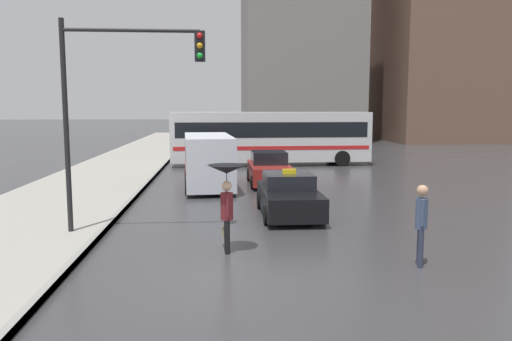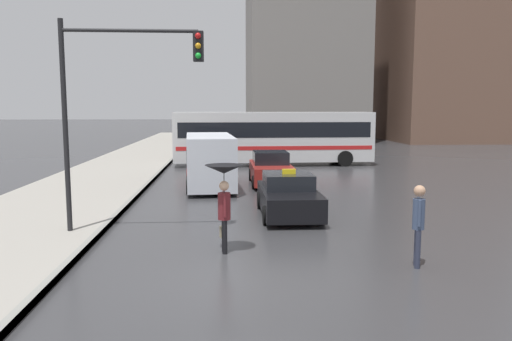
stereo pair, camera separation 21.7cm
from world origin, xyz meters
name	(u,v)px [view 1 (the left image)]	position (x,y,z in m)	size (l,w,h in m)	color
ground_plane	(262,282)	(0.00, 0.00, 0.00)	(300.00, 300.00, 0.00)	#38383A
taxi	(289,196)	(1.46, 6.33, 0.65)	(1.91, 4.10, 1.56)	black
sedan_red	(269,169)	(1.51, 13.19, 0.70)	(1.91, 4.24, 1.53)	maroon
ambulance_van	(208,159)	(-1.32, 12.42, 1.31)	(2.39, 5.79, 2.35)	silver
city_bus	(270,136)	(2.41, 21.21, 1.84)	(12.38, 2.91, 3.31)	silver
pedestrian_with_umbrella	(227,185)	(-0.68, 2.14, 1.69)	(0.94, 0.94, 2.19)	black
pedestrian_man	(421,218)	(3.66, 0.73, 1.11)	(0.33, 0.42, 1.87)	#2D3347
traffic_light	(121,87)	(-3.48, 3.93, 4.12)	(3.84, 0.38, 5.92)	black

